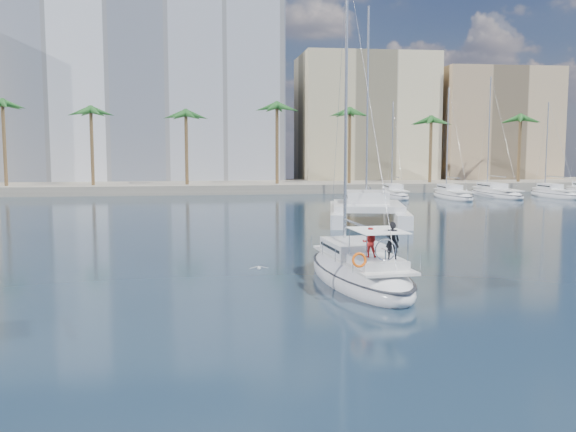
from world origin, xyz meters
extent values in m
plane|color=black|center=(0.00, 0.00, 0.00)|extent=(160.00, 160.00, 0.00)
cube|color=gray|center=(0.00, 61.00, 0.60)|extent=(120.00, 14.00, 1.20)
cube|color=silver|center=(-12.00, 73.00, 14.00)|extent=(42.00, 16.00, 28.00)
cube|color=beige|center=(22.00, 70.00, 10.00)|extent=(20.00, 14.00, 20.00)
cube|color=tan|center=(42.00, 68.00, 9.00)|extent=(18.00, 12.00, 18.00)
cylinder|color=brown|center=(0.00, 57.00, 5.25)|extent=(0.44, 0.44, 10.50)
sphere|color=#1F561F|center=(0.00, 57.00, 10.50)|extent=(3.60, 3.60, 3.60)
cylinder|color=brown|center=(34.00, 57.00, 5.25)|extent=(0.44, 0.44, 10.50)
sphere|color=#1F561F|center=(34.00, 57.00, 10.50)|extent=(3.60, 3.60, 3.60)
ellipsoid|color=silver|center=(3.81, 0.64, 0.32)|extent=(4.28, 10.80, 2.19)
ellipsoid|color=black|center=(3.81, 0.64, 0.63)|extent=(4.32, 10.90, 0.18)
cube|color=silver|center=(3.83, 0.44, 1.15)|extent=(3.08, 8.09, 0.12)
cube|color=silver|center=(3.72, 1.65, 1.51)|extent=(2.55, 3.63, 0.60)
cube|color=black|center=(3.72, 1.65, 1.53)|extent=(2.54, 3.23, 0.14)
cylinder|color=#B7BABF|center=(3.61, 2.86, 8.13)|extent=(0.15, 0.15, 13.83)
cylinder|color=#B7BABF|center=(3.80, 0.74, 2.71)|extent=(0.49, 4.25, 0.11)
cube|color=silver|center=(4.01, -1.58, 1.39)|extent=(2.23, 2.80, 0.36)
cube|color=white|center=(4.02, -1.69, 2.76)|extent=(2.23, 2.80, 0.04)
torus|color=silver|center=(4.10, -2.59, 2.06)|extent=(0.96, 0.14, 0.96)
torus|color=#F1580C|center=(2.85, -3.11, 1.76)|extent=(0.64, 0.25, 0.64)
imported|color=black|center=(4.54, -2.07, 2.37)|extent=(0.68, 0.56, 1.60)
imported|color=#A31B19|center=(3.72, -1.46, 2.22)|extent=(0.73, 0.62, 1.30)
cube|color=silver|center=(8.05, 24.88, 0.55)|extent=(3.68, 12.40, 1.10)
cube|color=silver|center=(12.96, 23.87, 0.55)|extent=(3.68, 12.40, 1.10)
cube|color=silver|center=(10.38, 23.77, 1.30)|extent=(6.87, 7.82, 0.50)
cube|color=silver|center=(10.51, 24.38, 2.00)|extent=(4.10, 4.34, 1.00)
cube|color=black|center=(10.51, 24.38, 2.05)|extent=(4.02, 3.85, 0.18)
cylinder|color=#B7BABF|center=(10.88, 26.20, 9.78)|extent=(0.18, 0.18, 16.56)
ellipsoid|color=silver|center=(-0.71, 2.51, 0.45)|extent=(0.19, 0.36, 0.17)
sphere|color=silver|center=(-0.71, 2.68, 0.47)|extent=(0.09, 0.09, 0.09)
cube|color=gray|center=(-0.97, 2.51, 0.48)|extent=(0.41, 0.15, 0.10)
cube|color=gray|center=(-0.46, 2.51, 0.48)|extent=(0.41, 0.15, 0.10)
camera|label=1|loc=(-3.52, -28.05, 6.42)|focal=40.00mm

